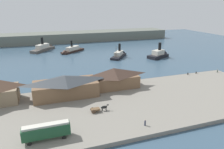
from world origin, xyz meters
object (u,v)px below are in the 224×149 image
Objects in this scene: pedestrian_walking_east at (145,123)px; pedestrian_near_west_shed at (217,71)px; ferry_departing_north at (45,48)px; mooring_post_center_east at (188,74)px; ferry_near_quay at (120,54)px; ferry_shed_west_terminal at (66,86)px; street_tram at (46,131)px; ferry_shed_east_terminal at (114,78)px; mooring_post_center_west at (196,73)px; ferry_moored_west at (160,54)px; ferry_outer_harbor at (71,50)px; horse_cart at (99,109)px.

pedestrian_walking_east is 60.03m from pedestrian_near_west_shed.
pedestrian_walking_east is 114.86m from ferry_departing_north.
mooring_post_center_east is at bearing 172.95° from pedestrian_near_west_shed.
ferry_departing_north is at bearing 141.19° from ferry_near_quay.
ferry_shed_west_terminal is 2.02× the size of street_tram.
pedestrian_near_west_shed is (51.67, 2.01, -3.21)m from ferry_shed_east_terminal.
ferry_near_quay is at bearing 52.86° from ferry_shed_west_terminal.
ferry_near_quay is (-19.90, 46.18, -0.24)m from mooring_post_center_west.
pedestrian_walking_east reaches higher than mooring_post_center_east.
ferry_moored_west reaches higher than pedestrian_walking_east.
mooring_post_center_east is at bearing 5.91° from ferry_shed_west_terminal.
ferry_shed_west_terminal reaches higher than ferry_outer_harbor.
horse_cart is 0.32× the size of ferry_near_quay.
ferry_shed_east_terminal reaches higher than horse_cart.
ferry_moored_west reaches higher than ferry_outer_harbor.
horse_cart is 0.29× the size of ferry_outer_harbor.
ferry_near_quay is at bearing 66.91° from ferry_shed_east_terminal.
ferry_moored_west is (7.61, 36.80, 0.17)m from mooring_post_center_east.
ferry_near_quay is at bearing 122.26° from pedestrian_near_west_shed.
pedestrian_walking_east is at bearing -4.80° from street_tram.
pedestrian_near_west_shed is (61.89, 18.07, -0.22)m from horse_cart.
ferry_departing_north is (-22.00, 112.73, -0.21)m from pedestrian_walking_east.
mooring_post_center_east is (54.65, 5.66, -3.21)m from ferry_shed_west_terminal.
street_tram reaches higher than pedestrian_walking_east.
ferry_moored_west is at bearing 100.74° from pedestrian_near_west_shed.
ferry_near_quay reaches higher than pedestrian_walking_east.
street_tram is at bearing -160.53° from pedestrian_near_west_shed.
ferry_outer_harbor is (-27.52, 22.18, 0.02)m from ferry_near_quay.
ferry_shed_east_terminal is 11.15× the size of pedestrian_walking_east.
pedestrian_walking_east is at bearing -49.69° from horse_cart.
ferry_near_quay is (22.14, 77.23, -0.56)m from pedestrian_walking_east.
pedestrian_walking_east is at bearing -86.90° from ferry_outer_harbor.
ferry_moored_west is 80.77m from ferry_departing_north.
mooring_post_center_west is at bearing 21.17° from horse_cart.
mooring_post_center_east is at bearing -53.93° from ferry_departing_north.
street_tram is 110.73m from ferry_departing_north.
ferry_near_quay is 56.65m from ferry_departing_north.
ferry_outer_harbor is (-57.84, 70.23, -0.48)m from pedestrian_near_west_shed.
pedestrian_near_west_shed is 111.92m from ferry_departing_north.
ferry_moored_west reaches higher than mooring_post_center_east.
ferry_shed_east_terminal is at bearing -174.01° from mooring_post_center_east.
mooring_post_center_west and mooring_post_center_east have the same top height.
ferry_shed_west_terminal is at bearing -174.09° from mooring_post_center_east.
horse_cart is at bearing -122.48° from ferry_shed_east_terminal.
ferry_shed_west_terminal is at bearing 118.38° from horse_cart.
ferry_moored_west is (44.34, 40.65, -3.29)m from ferry_shed_east_terminal.
mooring_post_center_east is at bearing -179.74° from mooring_post_center_west.
ferry_shed_west_terminal is 87.55m from ferry_departing_north.
ferry_departing_north reaches higher than horse_cart.
mooring_post_center_west is 0.04× the size of ferry_departing_north.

